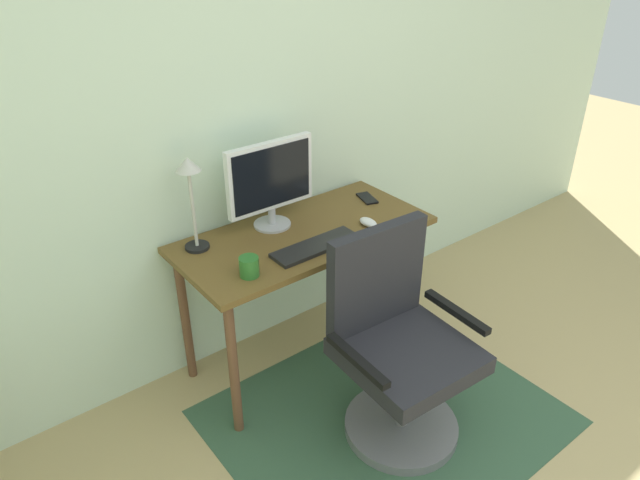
{
  "coord_description": "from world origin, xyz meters",
  "views": [
    {
      "loc": [
        -1.45,
        -0.12,
        2.07
      ],
      "look_at": [
        -0.12,
        1.59,
        0.85
      ],
      "focal_mm": 32.68,
      "sensor_mm": 36.0,
      "label": 1
    }
  ],
  "objects_px": {
    "monitor": "(270,180)",
    "coffee_cup": "(249,267)",
    "computer_mouse": "(368,222)",
    "desk": "(304,248)",
    "cell_phone": "(367,198)",
    "keyboard": "(316,246)",
    "desk_lamp": "(190,184)",
    "office_chair": "(397,354)"
  },
  "relations": [
    {
      "from": "keyboard",
      "to": "office_chair",
      "type": "relative_size",
      "value": 0.45
    },
    {
      "from": "monitor",
      "to": "coffee_cup",
      "type": "bearing_deg",
      "value": -136.06
    },
    {
      "from": "desk",
      "to": "cell_phone",
      "type": "distance_m",
      "value": 0.5
    },
    {
      "from": "monitor",
      "to": "office_chair",
      "type": "height_order",
      "value": "monitor"
    },
    {
      "from": "cell_phone",
      "to": "office_chair",
      "type": "xyz_separation_m",
      "value": [
        -0.45,
        -0.72,
        -0.35
      ]
    },
    {
      "from": "desk",
      "to": "computer_mouse",
      "type": "relative_size",
      "value": 11.83
    },
    {
      "from": "cell_phone",
      "to": "office_chair",
      "type": "height_order",
      "value": "office_chair"
    },
    {
      "from": "keyboard",
      "to": "coffee_cup",
      "type": "bearing_deg",
      "value": -178.35
    },
    {
      "from": "coffee_cup",
      "to": "office_chair",
      "type": "distance_m",
      "value": 0.74
    },
    {
      "from": "desk",
      "to": "keyboard",
      "type": "relative_size",
      "value": 2.86
    },
    {
      "from": "desk",
      "to": "desk_lamp",
      "type": "bearing_deg",
      "value": 159.9
    },
    {
      "from": "monitor",
      "to": "coffee_cup",
      "type": "distance_m",
      "value": 0.49
    },
    {
      "from": "coffee_cup",
      "to": "monitor",
      "type": "bearing_deg",
      "value": 43.94
    },
    {
      "from": "coffee_cup",
      "to": "desk_lamp",
      "type": "bearing_deg",
      "value": 100.79
    },
    {
      "from": "cell_phone",
      "to": "desk",
      "type": "bearing_deg",
      "value": -153.51
    },
    {
      "from": "cell_phone",
      "to": "office_chair",
      "type": "distance_m",
      "value": 0.92
    },
    {
      "from": "desk",
      "to": "computer_mouse",
      "type": "distance_m",
      "value": 0.33
    },
    {
      "from": "keyboard",
      "to": "cell_phone",
      "type": "xyz_separation_m",
      "value": [
        0.53,
        0.24,
        -0.0
      ]
    },
    {
      "from": "monitor",
      "to": "office_chair",
      "type": "distance_m",
      "value": 0.98
    },
    {
      "from": "coffee_cup",
      "to": "office_chair",
      "type": "bearing_deg",
      "value": -46.9
    },
    {
      "from": "office_chair",
      "to": "monitor",
      "type": "bearing_deg",
      "value": 101.17
    },
    {
      "from": "computer_mouse",
      "to": "office_chair",
      "type": "xyz_separation_m",
      "value": [
        -0.26,
        -0.49,
        -0.36
      ]
    },
    {
      "from": "desk",
      "to": "keyboard",
      "type": "distance_m",
      "value": 0.19
    },
    {
      "from": "desk",
      "to": "office_chair",
      "type": "xyz_separation_m",
      "value": [
        0.03,
        -0.63,
        -0.25
      ]
    },
    {
      "from": "desk_lamp",
      "to": "office_chair",
      "type": "bearing_deg",
      "value": -58.17
    },
    {
      "from": "desk",
      "to": "office_chair",
      "type": "bearing_deg",
      "value": -87.62
    },
    {
      "from": "coffee_cup",
      "to": "cell_phone",
      "type": "relative_size",
      "value": 0.62
    },
    {
      "from": "cell_phone",
      "to": "desk_lamp",
      "type": "xyz_separation_m",
      "value": [
        -0.95,
        0.09,
        0.31
      ]
    },
    {
      "from": "computer_mouse",
      "to": "coffee_cup",
      "type": "bearing_deg",
      "value": -177.71
    },
    {
      "from": "monitor",
      "to": "cell_phone",
      "type": "height_order",
      "value": "monitor"
    },
    {
      "from": "monitor",
      "to": "office_chair",
      "type": "xyz_separation_m",
      "value": [
        0.11,
        -0.78,
        -0.58
      ]
    },
    {
      "from": "computer_mouse",
      "to": "coffee_cup",
      "type": "distance_m",
      "value": 0.69
    },
    {
      "from": "coffee_cup",
      "to": "desk_lamp",
      "type": "relative_size",
      "value": 0.2
    },
    {
      "from": "coffee_cup",
      "to": "computer_mouse",
      "type": "bearing_deg",
      "value": 2.29
    },
    {
      "from": "computer_mouse",
      "to": "coffee_cup",
      "type": "xyz_separation_m",
      "value": [
        -0.69,
        -0.03,
        0.03
      ]
    },
    {
      "from": "monitor",
      "to": "computer_mouse",
      "type": "bearing_deg",
      "value": -38.03
    },
    {
      "from": "monitor",
      "to": "keyboard",
      "type": "height_order",
      "value": "monitor"
    },
    {
      "from": "monitor",
      "to": "keyboard",
      "type": "relative_size",
      "value": 1.06
    },
    {
      "from": "coffee_cup",
      "to": "office_chair",
      "type": "height_order",
      "value": "office_chair"
    },
    {
      "from": "monitor",
      "to": "coffee_cup",
      "type": "xyz_separation_m",
      "value": [
        -0.33,
        -0.31,
        -0.2
      ]
    },
    {
      "from": "keyboard",
      "to": "office_chair",
      "type": "distance_m",
      "value": 0.6
    },
    {
      "from": "desk",
      "to": "keyboard",
      "type": "xyz_separation_m",
      "value": [
        -0.05,
        -0.16,
        0.1
      ]
    }
  ]
}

